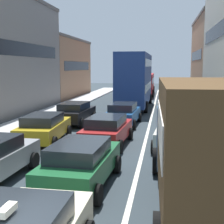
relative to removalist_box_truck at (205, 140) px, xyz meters
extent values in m
cube|color=#AEAEAE|center=(-10.40, 15.42, -1.90)|extent=(2.60, 64.00, 0.14)
cube|color=silver|center=(-5.40, 15.42, -1.97)|extent=(0.16, 60.00, 0.01)
cube|color=silver|center=(-2.00, 15.42, -1.97)|extent=(0.16, 60.00, 0.01)
cube|color=black|center=(-12.19, 17.42, 3.28)|extent=(0.02, 11.73, 1.10)
cube|color=#9E7556|center=(-15.70, 32.08, 1.63)|extent=(7.00, 14.57, 7.21)
cube|color=black|center=(-12.19, 32.08, 1.99)|extent=(0.02, 11.73, 1.10)
cube|color=#66605B|center=(-15.70, 32.08, 5.39)|extent=(7.20, 14.57, 0.30)
cube|color=black|center=(2.68, 32.08, 3.24)|extent=(0.02, 11.73, 1.10)
cube|color=black|center=(2.68, 17.42, 4.53)|extent=(0.02, 11.73, 1.10)
cube|color=navy|center=(-0.10, 2.88, -0.54)|extent=(2.49, 2.49, 1.90)
cube|color=black|center=(-0.15, 4.09, -0.16)|extent=(2.02, 0.10, 0.70)
cube|color=#51381E|center=(0.03, -0.88, 0.21)|extent=(2.60, 5.52, 2.80)
cube|color=white|center=(-1.18, -0.92, 0.49)|extent=(0.19, 4.48, 0.90)
cylinder|color=black|center=(-1.30, 2.92, -1.49)|extent=(0.33, 0.97, 0.96)
cylinder|color=black|center=(1.09, 3.01, -1.49)|extent=(0.33, 0.97, 0.96)
cube|color=#F2EACC|center=(-3.59, -3.98, -0.37)|extent=(0.16, 0.44, 0.12)
cube|color=#19592D|center=(-3.75, 1.35, -1.30)|extent=(2.01, 4.38, 0.70)
cube|color=#1E2328|center=(-3.76, 1.15, -0.74)|extent=(1.70, 2.48, 0.52)
cylinder|color=black|center=(-4.59, 2.85, -1.65)|extent=(0.25, 0.65, 0.64)
cylinder|color=black|center=(-2.75, 2.76, -1.65)|extent=(0.25, 0.65, 0.64)
cylinder|color=black|center=(-4.74, -0.07, -1.65)|extent=(0.25, 0.65, 0.64)
cylinder|color=black|center=(-2.90, -0.16, -1.65)|extent=(0.25, 0.65, 0.64)
cylinder|color=black|center=(-6.00, 2.70, -1.65)|extent=(0.24, 0.65, 0.64)
cube|color=#A51E1E|center=(-3.84, 6.86, -1.30)|extent=(2.06, 4.40, 0.70)
cube|color=#1E2328|center=(-3.86, 6.66, -0.74)|extent=(1.73, 2.50, 0.52)
cylinder|color=black|center=(-4.67, 8.37, -1.65)|extent=(0.26, 0.65, 0.64)
cylinder|color=black|center=(-2.84, 8.26, -1.65)|extent=(0.26, 0.65, 0.64)
cylinder|color=black|center=(-4.85, 5.45, -1.65)|extent=(0.26, 0.65, 0.64)
cylinder|color=black|center=(-3.02, 5.34, -1.65)|extent=(0.26, 0.65, 0.64)
cube|color=#B29319|center=(-7.17, 6.90, -1.30)|extent=(2.05, 4.40, 0.70)
cube|color=#1E2328|center=(-7.16, 6.70, -0.74)|extent=(1.72, 2.50, 0.52)
cylinder|color=black|center=(-8.18, 8.31, -1.65)|extent=(0.26, 0.65, 0.64)
cylinder|color=black|center=(-6.34, 8.42, -1.65)|extent=(0.26, 0.65, 0.64)
cylinder|color=black|center=(-8.01, 5.39, -1.65)|extent=(0.26, 0.65, 0.64)
cylinder|color=black|center=(-6.17, 5.50, -1.65)|extent=(0.26, 0.65, 0.64)
cube|color=#194C8C|center=(-3.76, 12.51, -1.30)|extent=(2.00, 4.38, 0.70)
cube|color=#1E2328|center=(-3.76, 12.31, -0.74)|extent=(1.69, 2.48, 0.52)
cylinder|color=black|center=(-4.61, 14.02, -1.65)|extent=(0.25, 0.65, 0.64)
cylinder|color=black|center=(-2.77, 13.93, -1.65)|extent=(0.25, 0.65, 0.64)
cylinder|color=black|center=(-4.74, 11.10, -1.65)|extent=(0.25, 0.65, 0.64)
cylinder|color=black|center=(-2.90, 11.01, -1.65)|extent=(0.25, 0.65, 0.64)
cube|color=black|center=(-7.06, 12.34, -1.30)|extent=(2.00, 4.38, 0.70)
cube|color=#1E2328|center=(-7.07, 12.14, -0.74)|extent=(1.69, 2.48, 0.52)
cylinder|color=black|center=(-7.92, 13.85, -1.65)|extent=(0.25, 0.65, 0.64)
cylinder|color=black|center=(-6.08, 13.76, -1.65)|extent=(0.25, 0.65, 0.64)
cylinder|color=black|center=(-8.05, 10.93, -1.65)|extent=(0.25, 0.65, 0.64)
cylinder|color=black|center=(-6.21, 10.84, -1.65)|extent=(0.25, 0.65, 0.64)
cube|color=beige|center=(-0.48, 6.96, -1.30)|extent=(2.08, 4.41, 0.70)
cube|color=#1E2328|center=(-0.49, 6.76, -0.74)|extent=(1.74, 2.51, 0.52)
cylinder|color=black|center=(-1.30, 8.48, -1.65)|extent=(0.26, 0.65, 0.64)
cylinder|color=black|center=(0.54, 8.35, -1.65)|extent=(0.26, 0.65, 0.64)
cylinder|color=black|center=(-1.49, 5.56, -1.65)|extent=(0.26, 0.65, 0.64)
cylinder|color=black|center=(0.34, 5.44, -1.65)|extent=(0.26, 0.65, 0.64)
cube|color=navy|center=(-3.78, 21.60, -0.27)|extent=(2.61, 10.52, 2.40)
cube|color=black|center=(-3.78, 21.60, 0.09)|extent=(2.63, 9.90, 0.70)
cube|color=navy|center=(-3.78, 21.60, 2.01)|extent=(2.61, 10.52, 2.16)
cube|color=black|center=(-3.78, 21.60, 2.25)|extent=(2.63, 9.90, 0.64)
cylinder|color=black|center=(-4.99, 25.39, -1.47)|extent=(0.31, 1.00, 1.00)
cylinder|color=black|center=(-2.49, 25.36, -1.47)|extent=(0.31, 1.00, 1.00)
cylinder|color=black|center=(-5.06, 18.46, -1.47)|extent=(0.31, 1.00, 1.00)
cylinder|color=black|center=(-2.56, 18.43, -1.47)|extent=(0.31, 1.00, 1.00)
cube|color=#B21919|center=(-3.82, 35.40, -0.27)|extent=(2.62, 10.53, 2.40)
cube|color=black|center=(-3.82, 35.40, 0.09)|extent=(2.64, 9.90, 0.70)
cylinder|color=black|center=(-5.11, 39.17, -1.47)|extent=(0.31, 1.00, 1.00)
cylinder|color=black|center=(-2.61, 39.20, -1.47)|extent=(0.31, 1.00, 1.00)
cylinder|color=black|center=(-5.03, 32.24, -1.47)|extent=(0.31, 1.00, 1.00)
cylinder|color=black|center=(-2.53, 32.27, -1.47)|extent=(0.31, 1.00, 1.00)
camera|label=1|loc=(-1.10, -8.57, 1.95)|focal=51.19mm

